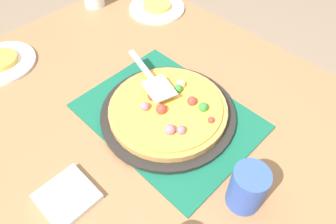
# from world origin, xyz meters

# --- Properties ---
(ground_plane) EXTENTS (8.00, 8.00, 0.00)m
(ground_plane) POSITION_xyz_m (0.00, 0.00, 0.00)
(ground_plane) COLOR #84705B
(dining_table) EXTENTS (1.40, 1.00, 0.75)m
(dining_table) POSITION_xyz_m (0.00, 0.00, 0.64)
(dining_table) COLOR olive
(dining_table) RESTS_ON ground_plane
(placemat) EXTENTS (0.48, 0.36, 0.01)m
(placemat) POSITION_xyz_m (0.00, 0.00, 0.75)
(placemat) COLOR #145B42
(placemat) RESTS_ON dining_table
(pizza_pan) EXTENTS (0.38, 0.38, 0.01)m
(pizza_pan) POSITION_xyz_m (0.00, 0.00, 0.76)
(pizza_pan) COLOR black
(pizza_pan) RESTS_ON placemat
(pizza) EXTENTS (0.33, 0.33, 0.05)m
(pizza) POSITION_xyz_m (-0.00, -0.00, 0.78)
(pizza) COLOR #B78442
(pizza) RESTS_ON pizza_pan
(plate_near_left) EXTENTS (0.22, 0.22, 0.01)m
(plate_near_left) POSITION_xyz_m (0.42, -0.37, 0.76)
(plate_near_left) COLOR white
(plate_near_left) RESTS_ON dining_table
(plate_far_right) EXTENTS (0.22, 0.22, 0.01)m
(plate_far_right) POSITION_xyz_m (0.55, 0.23, 0.76)
(plate_far_right) COLOR white
(plate_far_right) RESTS_ON dining_table
(served_slice_left) EXTENTS (0.11, 0.11, 0.02)m
(served_slice_left) POSITION_xyz_m (0.42, -0.37, 0.77)
(served_slice_left) COLOR #EAB747
(served_slice_left) RESTS_ON plate_near_left
(served_slice_right) EXTENTS (0.11, 0.11, 0.02)m
(served_slice_right) POSITION_xyz_m (0.55, 0.23, 0.77)
(served_slice_right) COLOR gold
(served_slice_right) RESTS_ON plate_far_right
(cup_corner) EXTENTS (0.08, 0.08, 0.12)m
(cup_corner) POSITION_xyz_m (-0.30, 0.06, 0.81)
(cup_corner) COLOR #3351AD
(cup_corner) RESTS_ON dining_table
(pizza_server) EXTENTS (0.23, 0.10, 0.01)m
(pizza_server) POSITION_xyz_m (0.09, -0.03, 0.82)
(pizza_server) COLOR silver
(pizza_server) RESTS_ON pizza
(napkin_stack) EXTENTS (0.12, 0.12, 0.02)m
(napkin_stack) POSITION_xyz_m (-0.01, 0.34, 0.76)
(napkin_stack) COLOR white
(napkin_stack) RESTS_ON dining_table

